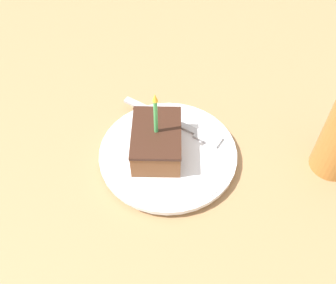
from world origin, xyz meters
TOP-DOWN VIEW (x-y plane):
  - ground_plane at (0.00, 0.00)m, footprint 2.40×2.40m
  - plate at (0.02, -0.00)m, footprint 0.22×0.22m
  - cake_slice at (0.01, -0.00)m, footprint 0.08×0.11m
  - fork at (0.04, 0.06)m, footprint 0.17×0.11m

SIDE VIEW (x-z plane):
  - ground_plane at x=0.00m, z-range -0.04..0.00m
  - plate at x=0.02m, z-range 0.00..0.02m
  - fork at x=0.04m, z-range 0.02..0.02m
  - cake_slice at x=0.01m, z-range -0.02..0.11m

